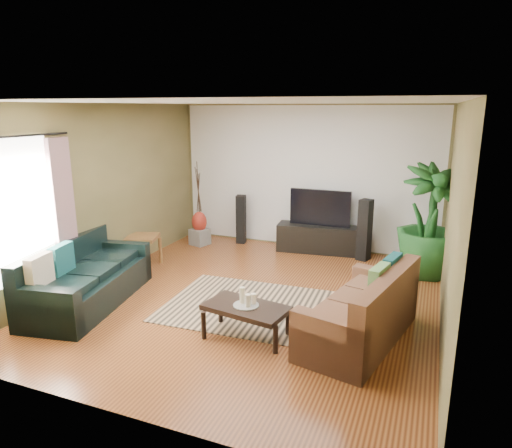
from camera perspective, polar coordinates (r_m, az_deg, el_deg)
The scene contains 27 objects.
floor at distance 6.55m, azimuth -0.66°, elevation -9.34°, with size 5.50×5.50×0.00m, color brown.
ceiling at distance 6.00m, azimuth -0.73°, elevation 14.99°, with size 5.50×5.50×0.00m, color white.
wall_back at distance 8.70m, azimuth 6.27°, elevation 5.80°, with size 5.00×5.00×0.00m, color olive.
wall_front at distance 3.84m, azimuth -16.64°, elevation -5.84°, with size 5.00×5.00×0.00m, color olive.
wall_left at distance 7.44m, azimuth -18.83°, elevation 3.66°, with size 5.50×5.50×0.00m, color olive.
wall_right at distance 5.70m, azimuth 23.25°, elevation 0.14°, with size 5.50×5.50×0.00m, color olive.
backwall_panel at distance 8.69m, azimuth 6.25°, elevation 5.79°, with size 4.90×4.90×0.00m, color white.
window_pane at distance 6.31m, azimuth -28.08°, elevation 1.38°, with size 1.80×1.80×0.00m, color white.
curtain_far at distance 6.82m, azimuth -22.82°, elevation 0.66°, with size 0.08×0.35×2.20m, color gray.
curtain_rod at distance 6.16m, azimuth -28.76°, elevation 9.52°, with size 0.03×0.03×1.90m, color black.
sofa_left at distance 6.69m, azimuth -20.24°, elevation -5.86°, with size 2.09×0.89×0.85m, color black.
sofa_right at distance 5.47m, azimuth 12.83°, elevation -9.87°, with size 1.82×0.82×0.85m, color brown.
area_rug at distance 6.28m, azimuth 0.18°, elevation -10.37°, with size 2.47×1.75×0.01m, color tan.
coffee_table at distance 5.48m, azimuth -1.24°, elevation -12.06°, with size 0.97×0.53×0.40m, color black.
candle_tray at distance 5.39m, azimuth -1.25°, elevation -10.11°, with size 0.30×0.30×0.01m, color gray.
candle_tall at distance 5.39m, azimuth -1.73°, elevation -8.88°, with size 0.06×0.06×0.19m, color #F2EBCC.
candle_mid at distance 5.31m, azimuth -1.03°, elevation -9.54°, with size 0.06×0.06×0.15m, color #EEE3C9.
candle_short at distance 5.39m, azimuth -0.31°, elevation -9.32°, with size 0.06×0.06×0.12m, color white.
tv_stand at distance 8.61m, azimuth 7.88°, elevation -1.80°, with size 1.54×0.46×0.51m, color black.
television at distance 8.47m, azimuth 8.01°, elevation 2.04°, with size 1.13×0.06×0.67m, color black.
speaker_left at distance 9.04m, azimuth -1.88°, elevation 0.60°, with size 0.17×0.19×0.96m, color black.
speaker_right at distance 8.23m, azimuth 13.43°, elevation -0.73°, with size 0.20×0.22×1.09m, color black.
potted_plant at distance 7.70m, azimuth 20.85°, elevation 0.38°, with size 1.00×1.00×1.79m, color #1A4F1D.
plant_pot at distance 7.91m, azimuth 20.36°, elevation -5.03°, with size 0.33×0.33×0.26m, color black.
pedestal at distance 9.07m, azimuth -7.04°, elevation -1.58°, with size 0.32×0.32×0.32m, color gray.
vase at distance 8.99m, azimuth -7.10°, elevation 0.27°, with size 0.29×0.29×0.41m, color maroon.
side_table at distance 8.02m, azimuth -13.94°, elevation -3.25°, with size 0.50×0.50×0.53m, color brown.
Camera 1 is at (2.29, -5.54, 2.64)m, focal length 32.00 mm.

